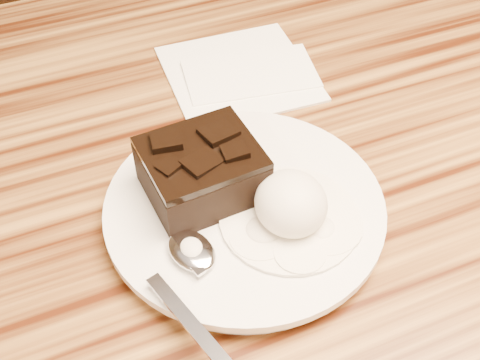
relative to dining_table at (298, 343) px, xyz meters
name	(u,v)px	position (x,y,z in m)	size (l,w,h in m)	color
dining_table	(298,343)	(0.00, 0.00, 0.00)	(1.20, 0.80, 0.75)	black
plate	(244,211)	(-0.11, -0.05, 0.38)	(0.24, 0.24, 0.02)	white
brownie	(202,174)	(-0.13, -0.02, 0.42)	(0.09, 0.08, 0.04)	black
ice_cream_scoop	(291,203)	(-0.08, -0.08, 0.42)	(0.06, 0.06, 0.05)	white
melt_puddle	(290,219)	(-0.08, -0.08, 0.40)	(0.12, 0.12, 0.00)	white
spoon	(192,252)	(-0.17, -0.08, 0.40)	(0.04, 0.19, 0.01)	silver
napkin	(239,72)	(-0.03, 0.15, 0.38)	(0.15, 0.15, 0.01)	white
crumb_a	(302,197)	(-0.06, -0.06, 0.40)	(0.01, 0.01, 0.00)	black
crumb_b	(289,231)	(-0.08, -0.09, 0.40)	(0.01, 0.01, 0.00)	black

